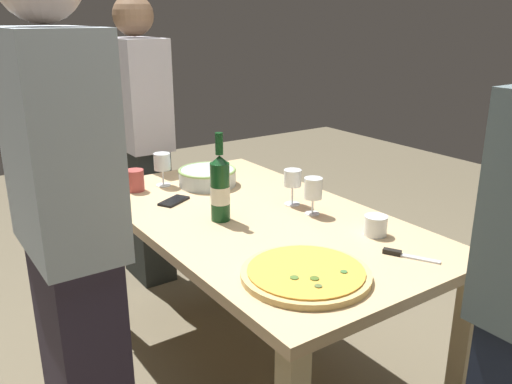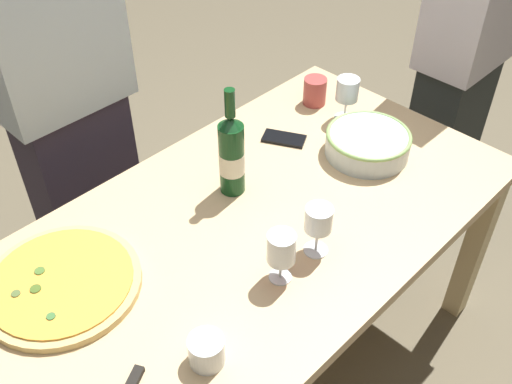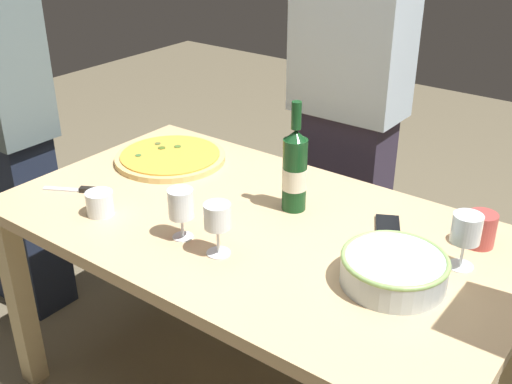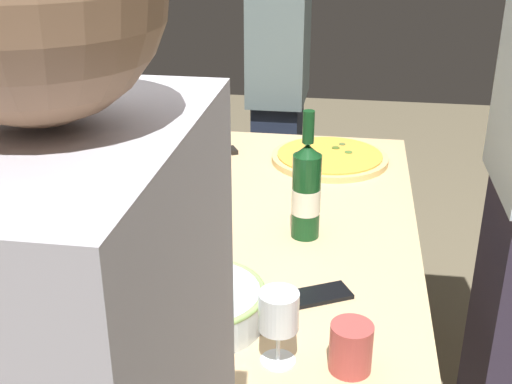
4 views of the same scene
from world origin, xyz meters
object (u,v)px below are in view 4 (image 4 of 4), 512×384
object	(u,v)px
dining_table	(256,254)
wine_glass_by_bottle	(279,315)
cell_phone	(320,295)
pizza_knife	(230,147)
cup_ceramic	(202,156)
wine_glass_far_left	(181,188)
person_host	(279,94)
wine_glass_near_pizza	(195,172)
pizza	(330,158)
cup_amber	(351,347)
serving_bowl	(202,303)
wine_bottle	(306,190)

from	to	relation	value
dining_table	wine_glass_by_bottle	xyz separation A→B (m)	(0.59, 0.14, 0.20)
cell_phone	pizza_knife	distance (m)	1.02
dining_table	cup_ceramic	size ratio (longest dim) A/B	18.64
wine_glass_by_bottle	wine_glass_far_left	size ratio (longest dim) A/B	1.02
wine_glass_far_left	person_host	bearing A→B (deg)	174.05
wine_glass_near_pizza	cell_phone	distance (m)	0.62
wine_glass_by_bottle	wine_glass_far_left	world-z (taller)	wine_glass_by_bottle
pizza	wine_glass_far_left	bearing A→B (deg)	-34.72
wine_glass_near_pizza	cup_amber	xyz separation A→B (m)	(0.70, 0.48, -0.05)
wine_glass_by_bottle	wine_glass_far_left	xyz separation A→B (m)	(-0.56, -0.34, 0.00)
pizza	serving_bowl	world-z (taller)	serving_bowl
dining_table	wine_bottle	world-z (taller)	wine_bottle
wine_bottle	dining_table	bearing A→B (deg)	-106.77
pizza	pizza_knife	bearing A→B (deg)	-100.45
cup_amber	pizza	bearing A→B (deg)	-175.05
pizza	person_host	xyz separation A→B (m)	(-0.65, -0.26, 0.04)
dining_table	pizza_knife	size ratio (longest dim) A/B	8.94
wine_glass_by_bottle	cell_phone	world-z (taller)	wine_glass_by_bottle
pizza_knife	person_host	size ratio (longest dim) A/B	0.11
wine_glass_by_bottle	cup_ceramic	world-z (taller)	wine_glass_by_bottle
cell_phone	pizza_knife	world-z (taller)	pizza_knife
wine_glass_near_pizza	pizza_knife	xyz separation A→B (m)	(-0.49, 0.01, -0.10)
dining_table	wine_glass_near_pizza	size ratio (longest dim) A/B	10.34
dining_table	wine_glass_near_pizza	world-z (taller)	wine_glass_near_pizza
cell_phone	wine_glass_by_bottle	bearing A→B (deg)	137.04
wine_bottle	cup_ceramic	bearing A→B (deg)	-139.52
dining_table	person_host	bearing A→B (deg)	-176.07
dining_table	wine_bottle	xyz separation A→B (m)	(0.04, 0.14, 0.23)
pizza_knife	pizza	bearing A→B (deg)	79.55
wine_bottle	cup_amber	bearing A→B (deg)	13.85
wine_glass_near_pizza	person_host	xyz separation A→B (m)	(-1.06, 0.12, -0.05)
person_host	cell_phone	bearing A→B (deg)	6.59
pizza	wine_glass_near_pizza	xyz separation A→B (m)	(0.42, -0.38, 0.09)
cup_amber	cup_ceramic	distance (m)	1.14
wine_glass_far_left	dining_table	bearing A→B (deg)	96.67
wine_glass_near_pizza	cup_amber	bearing A→B (deg)	34.20
wine_glass_near_pizza	dining_table	bearing A→B (deg)	60.24
cell_phone	cup_ceramic	bearing A→B (deg)	2.90
wine_glass_near_pizza	person_host	distance (m)	1.07
wine_bottle	wine_glass_near_pizza	xyz separation A→B (m)	(-0.16, -0.34, -0.03)
wine_glass_by_bottle	cup_amber	world-z (taller)	wine_glass_by_bottle
pizza	wine_glass_near_pizza	size ratio (longest dim) A/B	2.64
pizza	cup_ceramic	size ratio (longest dim) A/B	4.76
wine_glass_by_bottle	cup_amber	bearing A→B (deg)	89.91
serving_bowl	wine_glass_by_bottle	size ratio (longest dim) A/B	1.74
wine_glass_far_left	wine_glass_by_bottle	bearing A→B (deg)	31.21
dining_table	serving_bowl	bearing A→B (deg)	-5.31
cell_phone	wine_glass_far_left	bearing A→B (deg)	24.22
wine_glass_by_bottle	cup_ceramic	size ratio (longest dim) A/B	1.85
dining_table	pizza	distance (m)	0.57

